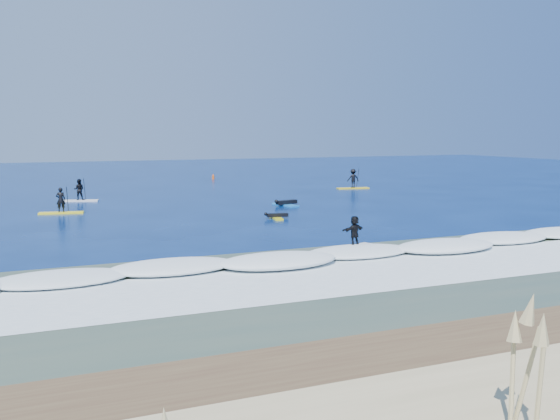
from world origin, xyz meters
name	(u,v)px	position (x,y,z in m)	size (l,w,h in m)	color
ground	(255,225)	(0.00, 0.00, 0.00)	(160.00, 160.00, 0.00)	#031947
shallow_water	(394,278)	(0.00, -14.00, 0.01)	(90.00, 13.00, 0.01)	#36493C
breaking_wave	(340,258)	(0.00, -10.00, 0.00)	(40.00, 6.00, 0.30)	white
whitewater	(379,273)	(0.00, -13.00, 0.00)	(34.00, 5.00, 0.02)	silver
sup_paddler_left	(61,204)	(-9.72, 9.26, 0.60)	(2.82, 1.19, 1.92)	yellow
sup_paddler_center	(79,192)	(-8.00, 16.13, 0.72)	(2.81, 1.40, 1.92)	white
sup_paddler_right	(353,180)	(16.00, 17.18, 0.81)	(3.04, 1.17, 2.08)	yellow
prone_paddler_near	(276,216)	(2.03, 1.84, 0.13)	(1.47, 1.90, 0.39)	yellow
prone_paddler_far	(286,203)	(5.17, 7.67, 0.17)	(1.86, 2.43, 0.49)	blue
wave_surfer	(354,233)	(1.24, -8.97, 0.80)	(2.02, 1.07, 1.41)	silver
marker_buoy	(213,177)	(7.41, 32.64, 0.28)	(0.27, 0.27, 0.63)	#E35314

